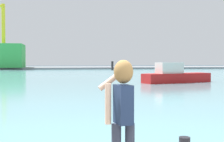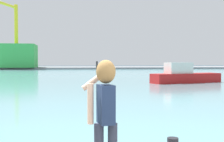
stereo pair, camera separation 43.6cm
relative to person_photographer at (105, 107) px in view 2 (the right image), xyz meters
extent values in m
plane|color=#334751|center=(0.76, 49.03, -1.60)|extent=(220.00, 220.00, 0.00)
cube|color=#6BA8B2|center=(0.76, 51.03, -1.59)|extent=(140.00, 100.00, 0.02)
cube|color=gray|center=(0.76, 91.03, -1.33)|extent=(140.00, 20.00, 0.53)
cube|color=#1E2D4C|center=(0.01, 0.00, 0.03)|extent=(0.25, 0.37, 0.56)
sphere|color=#E0B293|center=(0.01, 0.00, 0.49)|extent=(0.22, 0.22, 0.22)
ellipsoid|color=olive|center=(0.01, -0.02, 0.50)|extent=(0.28, 0.26, 0.34)
cylinder|color=#E0B293|center=(-0.21, 0.00, 0.04)|extent=(0.09, 0.09, 0.58)
cylinder|color=#E0B293|center=(-0.07, 0.21, 0.41)|extent=(0.53, 0.16, 0.40)
cube|color=black|center=(-0.09, 0.33, 0.58)|extent=(0.02, 0.07, 0.14)
cube|color=#B21919|center=(11.58, 25.89, -1.09)|extent=(7.97, 3.87, 0.98)
cube|color=silver|center=(10.65, 25.63, -0.03)|extent=(2.99, 2.06, 1.15)
cube|color=green|center=(-15.38, 85.27, 2.22)|extent=(10.69, 10.30, 6.57)
cylinder|color=yellow|center=(-15.20, 83.47, 7.70)|extent=(1.00, 1.00, 17.53)
cylinder|color=yellow|center=(-17.13, 78.57, 15.67)|extent=(4.51, 10.05, 0.70)
camera|label=1|loc=(-0.93, -4.25, 0.65)|focal=48.59mm
camera|label=2|loc=(-0.50, -4.32, 0.65)|focal=48.59mm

